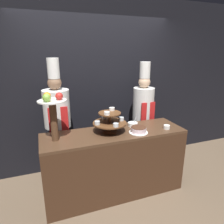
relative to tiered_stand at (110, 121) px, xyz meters
The scene contains 10 objects.
ground_plane 1.13m from the tiered_stand, 79.07° to the right, with size 14.00×14.00×0.00m, color brown.
wall_back 0.93m from the tiered_stand, 86.06° to the left, with size 10.00×0.06×2.80m.
buffet_counter 0.63m from the tiered_stand, 22.79° to the right, with size 1.91×0.57×0.93m.
tiered_stand is the anchor object (origin of this frame).
fruit_pedestal 0.74m from the tiered_stand, behind, with size 0.33×0.33×0.59m.
cake_round 0.40m from the tiered_stand, 23.07° to the right, with size 0.25×0.25×0.08m.
cup_white 0.81m from the tiered_stand, 11.69° to the right, with size 0.09×0.09×0.05m.
serving_bowl_far 0.42m from the tiered_stand, 13.66° to the left, with size 0.14×0.14×0.16m.
chef_left 0.81m from the tiered_stand, 140.95° to the left, with size 0.37×0.37×1.88m.
chef_center_left 0.93m from the tiered_stand, 33.29° to the left, with size 0.35×0.35×1.80m.
Camera 1 is at (-0.87, -2.02, 1.96)m, focal length 32.00 mm.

